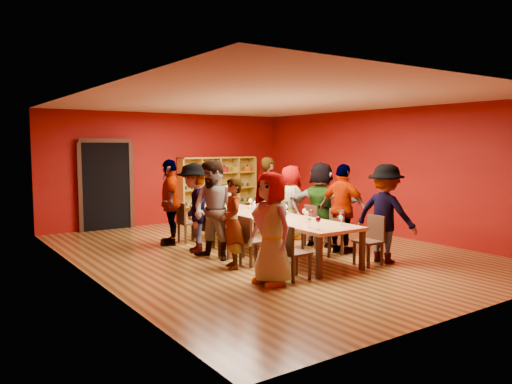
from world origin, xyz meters
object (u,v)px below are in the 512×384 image
person_left_3 (194,208)px  person_left_4 (170,202)px  chair_person_right_0 (371,237)px  chair_person_right_3 (278,219)px  chair_person_right_2 (307,224)px  chair_person_right_1 (333,230)px  chair_person_left_4 (186,220)px  person_right_2 (321,204)px  chair_person_right_4 (256,214)px  chair_person_left_2 (228,232)px  person_right_3 (291,202)px  person_left_0 (271,228)px  chair_person_left_0 (291,249)px  person_right_1 (343,209)px  shelving_unit (217,185)px  wine_bottle (229,200)px  person_right_4 (269,195)px  person_left_1 (233,223)px  tasting_table (265,217)px  spittoon_bowl (267,212)px  person_right_0 (386,214)px  person_left_2 (214,210)px  chair_person_left_3 (207,226)px  chair_person_left_1 (250,238)px

person_left_3 → person_left_4: size_ratio=0.97×
chair_person_right_0 → chair_person_right_3: bearing=90.0°
person_left_3 → chair_person_right_2: 2.36m
chair_person_right_1 → chair_person_left_4: bearing=123.7°
person_right_2 → chair_person_right_2: bearing=67.3°
chair_person_right_3 → chair_person_right_4: 0.88m
chair_person_left_2 → person_right_3: (2.19, 0.82, 0.34)m
chair_person_right_0 → person_left_0: bearing=179.3°
chair_person_right_2 → chair_person_left_0: bearing=-136.0°
person_right_1 → chair_person_left_2: bearing=51.3°
shelving_unit → chair_person_left_4: shelving_unit is taller
chair_person_right_0 → wine_bottle: wine_bottle is taller
chair_person_right_0 → person_right_4: size_ratio=0.48×
person_left_1 → person_left_3: person_left_3 is taller
tasting_table → chair_person_right_0: 2.20m
chair_person_right_2 → person_right_4: bearing=78.2°
shelving_unit → person_left_4: person_left_4 is taller
chair_person_right_4 → person_left_0: bearing=-121.3°
chair_person_right_4 → person_right_4: 0.58m
chair_person_left_2 → spittoon_bowl: size_ratio=2.96×
person_left_3 → person_right_0: size_ratio=0.99×
chair_person_left_2 → chair_person_right_4: (1.82, 1.70, 0.00)m
tasting_table → wine_bottle: bearing=85.1°
chair_person_left_2 → person_right_1: (2.09, -0.95, 0.39)m
shelving_unit → person_left_1: shelving_unit is taller
person_left_0 → chair_person_right_1: bearing=110.4°
person_right_4 → spittoon_bowl: bearing=161.9°
chair_person_right_3 → person_right_3: 0.50m
chair_person_left_2 → person_left_2: 0.53m
person_left_4 → chair_person_right_2: 2.96m
chair_person_left_4 → person_right_3: 2.41m
chair_person_left_0 → person_left_2: bearing=98.6°
chair_person_left_4 → spittoon_bowl: spittoon_bowl is taller
person_right_1 → wine_bottle: (-1.04, 2.63, -0.01)m
tasting_table → person_right_3: 1.51m
person_left_0 → person_right_2: person_right_2 is taller
person_left_0 → person_left_2: 1.93m
shelving_unit → chair_person_right_4: bearing=-100.4°
person_left_3 → chair_person_right_4: person_left_3 is taller
chair_person_left_3 → chair_person_right_1: (1.82, -1.77, 0.00)m
chair_person_left_1 → chair_person_left_4: same height
person_left_0 → chair_person_right_4: bearing=145.2°
person_left_4 → spittoon_bowl: (1.27, -1.80, -0.10)m
chair_person_left_4 → chair_person_right_3: same height
shelving_unit → person_right_0: size_ratio=1.33×
person_left_2 → chair_person_right_0: 2.91m
chair_person_left_0 → chair_person_right_4: 4.06m
person_left_0 → person_left_2: size_ratio=0.93×
chair_person_left_3 → person_left_3: size_ratio=0.50×
chair_person_right_4 → spittoon_bowl: size_ratio=2.96×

